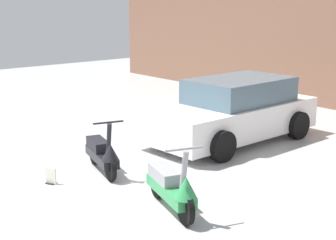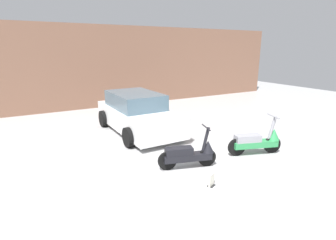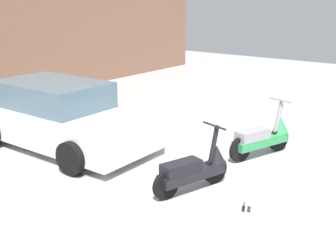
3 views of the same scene
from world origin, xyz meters
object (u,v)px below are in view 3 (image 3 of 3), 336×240
scooter_front_left (195,169)px  scooter_front_right (263,137)px  placard_near_left_scooter (246,202)px  car_rear_left (60,116)px

scooter_front_left → scooter_front_right: 2.00m
scooter_front_right → placard_near_left_scooter: size_ratio=5.46×
scooter_front_left → scooter_front_right: (1.99, -0.17, 0.02)m
car_rear_left → placard_near_left_scooter: 4.15m
placard_near_left_scooter → scooter_front_left: bearing=84.3°
car_rear_left → placard_near_left_scooter: size_ratio=14.68×
car_rear_left → scooter_front_left: bearing=-1.8°
scooter_front_left → car_rear_left: 3.20m
scooter_front_right → car_rear_left: (-1.97, 3.36, 0.25)m
scooter_front_left → car_rear_left: car_rear_left is taller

